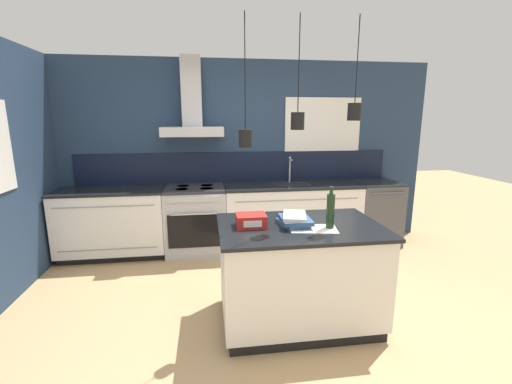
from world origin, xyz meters
The scene contains 11 objects.
ground_plane centered at (0.00, 0.00, 0.00)m, with size 16.00×16.00×0.00m, color tan.
wall_back centered at (-0.03, 2.00, 1.36)m, with size 5.60×2.26×2.60m.
counter_run_left centered at (-1.68, 1.69, 0.46)m, with size 1.37×0.64×0.91m.
counter_run_sink centered at (0.74, 1.69, 0.46)m, with size 1.90×0.64×1.28m.
oven_range centered at (-0.60, 1.69, 0.46)m, with size 0.80×0.66×0.91m.
dishwasher centered at (1.99, 1.69, 0.46)m, with size 0.62×0.65×0.91m.
kitchen_island centered at (0.36, -0.11, 0.46)m, with size 1.41×0.94×0.91m.
bottle_on_island centered at (0.58, -0.23, 1.06)m, with size 0.07×0.07×0.36m.
book_stack centered at (0.30, -0.12, 0.96)m, with size 0.28×0.34×0.10m.
red_supply_box centered at (-0.07, -0.09, 0.96)m, with size 0.25×0.21×0.11m.
paper_pile centered at (0.44, -0.23, 0.91)m, with size 0.42×0.31×0.01m.
Camera 1 is at (-0.42, -2.86, 1.82)m, focal length 24.00 mm.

